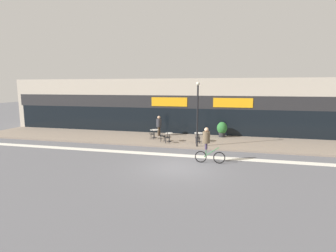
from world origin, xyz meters
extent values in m
plane|color=#5B5B60|center=(0.00, 0.00, 0.00)|extent=(120.00, 120.00, 0.00)
cube|color=gray|center=(0.00, 7.25, 0.06)|extent=(40.00, 5.50, 0.12)
cube|color=#B2A899|center=(0.00, 12.00, 2.65)|extent=(40.00, 4.00, 5.30)
cube|color=black|center=(0.00, 10.03, 1.32)|extent=(38.80, 0.10, 2.40)
cube|color=#232326|center=(0.00, 10.05, 3.12)|extent=(39.20, 0.14, 1.20)
cube|color=orange|center=(-2.92, 9.98, 3.12)|extent=(3.45, 0.08, 0.84)
cube|color=orange|center=(2.92, 9.98, 3.12)|extent=(3.45, 0.08, 0.84)
cube|color=silver|center=(0.00, 2.58, 0.00)|extent=(36.00, 0.70, 0.01)
cylinder|color=black|center=(-3.63, 7.39, 0.13)|extent=(0.41, 0.41, 0.02)
cylinder|color=black|center=(-3.63, 7.39, 0.47)|extent=(0.07, 0.07, 0.69)
cylinder|color=silver|center=(-3.63, 7.39, 0.83)|extent=(0.74, 0.74, 0.02)
cylinder|color=black|center=(-2.00, 6.18, 0.13)|extent=(0.33, 0.33, 0.02)
cylinder|color=black|center=(-2.00, 6.18, 0.46)|extent=(0.07, 0.07, 0.69)
cylinder|color=silver|center=(-2.00, 6.18, 0.82)|extent=(0.61, 0.61, 0.02)
cylinder|color=black|center=(0.33, 6.69, 0.13)|extent=(0.40, 0.40, 0.02)
cylinder|color=black|center=(0.33, 6.69, 0.47)|extent=(0.07, 0.07, 0.70)
cylinder|color=silver|center=(0.33, 6.69, 0.84)|extent=(0.72, 0.72, 0.02)
cylinder|color=black|center=(-3.63, 6.84, 0.56)|extent=(0.43, 0.43, 0.03)
cylinder|color=black|center=(-3.76, 6.99, 0.33)|extent=(0.03, 0.03, 0.42)
cylinder|color=black|center=(-3.48, 6.96, 0.33)|extent=(0.03, 0.03, 0.42)
cylinder|color=black|center=(-3.78, 6.71, 0.33)|extent=(0.03, 0.03, 0.42)
cylinder|color=black|center=(-3.50, 6.68, 0.33)|extent=(0.03, 0.03, 0.42)
torus|color=black|center=(-3.64, 6.67, 0.82)|extent=(0.06, 0.41, 0.41)
cylinder|color=black|center=(-3.81, 6.68, 0.68)|extent=(0.03, 0.03, 0.23)
cylinder|color=black|center=(-3.47, 6.65, 0.68)|extent=(0.03, 0.03, 0.23)
cylinder|color=black|center=(-2.00, 5.63, 0.56)|extent=(0.45, 0.45, 0.03)
cylinder|color=black|center=(-2.16, 5.75, 0.33)|extent=(0.03, 0.03, 0.42)
cylinder|color=black|center=(-1.88, 5.78, 0.33)|extent=(0.03, 0.03, 0.42)
cylinder|color=black|center=(-2.12, 5.47, 0.33)|extent=(0.03, 0.03, 0.42)
cylinder|color=black|center=(-1.85, 5.51, 0.33)|extent=(0.03, 0.03, 0.42)
torus|color=black|center=(-1.98, 5.46, 0.82)|extent=(0.08, 0.41, 0.41)
cylinder|color=black|center=(-2.15, 5.44, 0.68)|extent=(0.03, 0.03, 0.23)
cylinder|color=black|center=(-1.81, 5.48, 0.68)|extent=(0.03, 0.03, 0.23)
cylinder|color=black|center=(-2.55, 6.18, 0.56)|extent=(0.44, 0.44, 0.03)
cylinder|color=black|center=(-2.43, 6.33, 0.33)|extent=(0.03, 0.03, 0.42)
cylinder|color=black|center=(-2.40, 6.05, 0.33)|extent=(0.03, 0.03, 0.42)
cylinder|color=black|center=(-2.71, 6.30, 0.33)|extent=(0.03, 0.03, 0.42)
cylinder|color=black|center=(-2.68, 6.02, 0.33)|extent=(0.03, 0.03, 0.42)
torus|color=black|center=(-2.72, 6.16, 0.82)|extent=(0.41, 0.07, 0.41)
cylinder|color=black|center=(-2.74, 6.33, 0.68)|extent=(0.03, 0.03, 0.23)
cylinder|color=black|center=(-2.71, 5.99, 0.68)|extent=(0.03, 0.03, 0.23)
cylinder|color=black|center=(0.33, 6.14, 0.56)|extent=(0.41, 0.41, 0.03)
cylinder|color=black|center=(0.20, 6.29, 0.33)|extent=(0.03, 0.03, 0.42)
cylinder|color=black|center=(0.48, 6.28, 0.33)|extent=(0.03, 0.03, 0.42)
cylinder|color=black|center=(0.19, 6.01, 0.33)|extent=(0.03, 0.03, 0.42)
cylinder|color=black|center=(0.47, 6.00, 0.33)|extent=(0.03, 0.03, 0.42)
torus|color=black|center=(0.33, 5.97, 0.82)|extent=(0.04, 0.41, 0.41)
cylinder|color=black|center=(0.16, 5.98, 0.68)|extent=(0.03, 0.03, 0.23)
cylinder|color=black|center=(0.50, 5.97, 0.68)|extent=(0.03, 0.03, 0.23)
cylinder|color=#232326|center=(2.08, 9.23, 0.33)|extent=(0.56, 0.56, 0.43)
ellipsoid|color=#28662D|center=(2.08, 9.23, 0.93)|extent=(0.89, 0.89, 1.07)
cylinder|color=black|center=(0.42, 4.99, 2.40)|extent=(0.12, 0.12, 4.56)
sphere|color=beige|center=(0.42, 4.99, 4.76)|extent=(0.26, 0.26, 0.26)
torus|color=black|center=(2.24, 1.33, 0.35)|extent=(0.71, 0.08, 0.71)
torus|color=black|center=(1.14, 1.29, 0.35)|extent=(0.71, 0.08, 0.71)
cylinder|color=#2D753D|center=(1.75, 1.31, 0.66)|extent=(0.85, 0.08, 0.64)
cylinder|color=#2D753D|center=(1.45, 1.30, 0.60)|extent=(0.04, 0.04, 0.50)
cylinder|color=#2D753D|center=(2.18, 1.33, 0.96)|extent=(0.05, 0.48, 0.03)
cylinder|color=#382D47|center=(1.45, 1.38, 1.04)|extent=(0.16, 0.16, 0.37)
cylinder|color=#382D47|center=(1.45, 1.21, 1.04)|extent=(0.16, 0.16, 0.37)
cylinder|color=brown|center=(1.45, 1.30, 1.56)|extent=(0.46, 0.46, 0.68)
sphere|color=tan|center=(1.45, 1.30, 2.03)|extent=(0.25, 0.25, 0.25)
cylinder|color=#4C3D2D|center=(-3.54, 8.39, 0.53)|extent=(0.20, 0.20, 0.82)
cylinder|color=#4C3D2D|center=(-3.48, 8.57, 0.53)|extent=(0.20, 0.20, 0.82)
cylinder|color=#2D2D33|center=(-3.51, 8.48, 1.30)|extent=(0.58, 0.58, 0.71)
sphere|color=tan|center=(-3.51, 8.48, 1.79)|extent=(0.27, 0.27, 0.27)
camera|label=1|loc=(2.88, -14.09, 4.56)|focal=28.00mm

